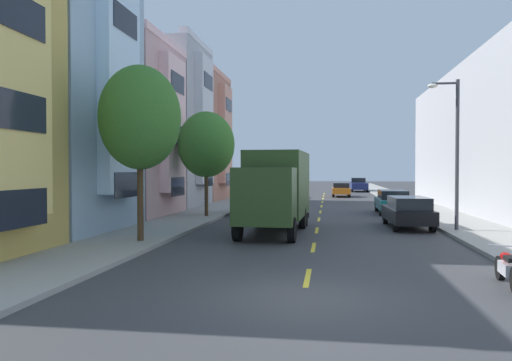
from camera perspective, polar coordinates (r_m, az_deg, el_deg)
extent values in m
plane|color=#38383A|center=(40.76, 7.65, -2.66)|extent=(160.00, 160.00, 0.00)
cube|color=#99968E|center=(39.50, -2.76, -2.68)|extent=(3.20, 120.00, 0.14)
cube|color=#99968E|center=(39.31, 18.02, -2.76)|extent=(3.20, 120.00, 0.14)
cube|color=yellow|center=(12.98, 5.98, -11.08)|extent=(0.14, 2.20, 0.01)
cube|color=yellow|center=(17.89, 6.66, -7.67)|extent=(0.14, 2.20, 0.01)
cube|color=yellow|center=(22.84, 7.05, -5.73)|extent=(0.14, 2.20, 0.01)
cube|color=yellow|center=(27.81, 7.29, -4.48)|extent=(0.14, 2.20, 0.01)
cube|color=yellow|center=(32.79, 7.46, -3.61)|extent=(0.14, 2.20, 0.01)
cube|color=yellow|center=(37.77, 7.59, -2.97)|extent=(0.14, 2.20, 0.01)
cube|color=yellow|center=(42.76, 7.68, -2.48)|extent=(0.14, 2.20, 0.01)
cube|color=yellow|center=(47.75, 7.76, -2.09)|extent=(0.14, 2.20, 0.01)
cube|color=yellow|center=(52.74, 7.82, -1.77)|extent=(0.14, 2.20, 0.01)
cube|color=yellow|center=(57.73, 7.87, -1.51)|extent=(0.14, 2.20, 0.01)
cube|color=#F9D572|center=(15.87, -26.43, 9.16)|extent=(0.55, 3.23, 7.21)
cube|color=#1E232D|center=(15.58, -25.42, -2.95)|extent=(0.04, 2.45, 1.10)
cube|color=#1E232D|center=(15.63, -25.52, 7.24)|extent=(0.04, 2.45, 1.10)
cube|color=#1E232D|center=(16.17, -25.61, 17.06)|extent=(0.04, 2.45, 1.10)
cube|color=#CAE7FE|center=(22.46, -15.48, 10.40)|extent=(0.55, 3.23, 9.19)
cube|color=#1E232D|center=(22.06, -14.71, -0.49)|extent=(0.04, 2.45, 1.10)
cube|color=#1E232D|center=(22.24, -14.77, 8.66)|extent=(0.04, 2.45, 1.10)
cube|color=#1E232D|center=(22.97, -14.82, 17.44)|extent=(0.04, 2.45, 1.10)
cube|color=#CC9E9E|center=(32.11, -21.97, 5.13)|extent=(13.90, 7.17, 9.99)
cube|color=#FECACA|center=(30.16, -10.58, 15.50)|extent=(0.60, 7.17, 0.44)
cube|color=#FECACA|center=(29.18, -9.56, 6.39)|extent=(0.55, 3.23, 7.79)
cube|color=#1E232D|center=(28.99, -8.98, -0.69)|extent=(0.04, 2.45, 1.10)
cube|color=#1E232D|center=(29.05, -9.00, 5.23)|extent=(0.04, 2.45, 1.10)
cube|color=#1E232D|center=(29.41, -9.02, 11.06)|extent=(0.04, 2.45, 1.10)
cube|color=#A8A8AD|center=(37.95, -13.80, 5.92)|extent=(10.10, 7.17, 11.77)
cube|color=silver|center=(37.44, -6.78, 15.49)|extent=(0.60, 7.17, 0.44)
cube|color=silver|center=(36.33, -5.95, 6.90)|extent=(0.55, 3.23, 9.18)
cube|color=#1E232D|center=(36.08, -5.49, 0.20)|extent=(0.04, 2.45, 1.10)
cube|color=#1E232D|center=(36.19, -5.50, 5.80)|extent=(0.04, 2.45, 1.10)
cube|color=#1E232D|center=(36.64, -5.51, 11.31)|extent=(0.04, 2.45, 1.10)
cube|color=#B27560|center=(45.06, -11.16, 4.58)|extent=(11.63, 7.17, 10.83)
cube|color=#E19B83|center=(44.22, -4.22, 12.02)|extent=(0.60, 7.17, 0.44)
cube|color=#E19B83|center=(43.44, -3.53, 5.30)|extent=(0.55, 3.23, 8.44)
cube|color=#1E232D|center=(43.28, -3.14, 0.15)|extent=(0.04, 2.45, 1.10)
cube|color=#1E232D|center=(43.34, -3.15, 4.45)|extent=(0.04, 2.45, 1.10)
cube|color=#1E232D|center=(43.64, -3.15, 8.71)|extent=(0.04, 2.45, 1.10)
cylinder|color=#47331E|center=(18.82, -13.23, -2.05)|extent=(0.23, 0.23, 3.12)
ellipsoid|color=#387028|center=(18.89, -13.27, 7.10)|extent=(3.03, 3.03, 3.87)
cylinder|color=#47331E|center=(28.35, -5.76, -1.38)|extent=(0.21, 0.21, 2.67)
ellipsoid|color=#387028|center=(28.35, -5.77, 4.17)|extent=(3.24, 3.24, 3.76)
cylinder|color=#38383D|center=(23.33, 22.24, 2.76)|extent=(0.16, 0.16, 6.58)
cylinder|color=#38383D|center=(23.50, 20.98, 10.45)|extent=(1.10, 0.10, 0.10)
ellipsoid|color=silver|center=(23.38, 19.76, 10.26)|extent=(0.44, 0.28, 0.20)
cube|color=#2D471E|center=(22.90, 2.65, -0.37)|extent=(2.61, 5.77, 2.93)
cube|color=#2D471E|center=(18.97, 1.01, -1.82)|extent=(2.37, 1.98, 2.20)
cube|color=black|center=(18.06, 0.54, -0.43)|extent=(2.02, 0.15, 0.97)
cube|color=black|center=(25.73, 3.49, -3.97)|extent=(2.40, 0.25, 0.24)
cylinder|color=black|center=(19.23, -2.15, -5.60)|extent=(0.31, 0.97, 0.96)
cylinder|color=black|center=(18.89, 4.17, -5.73)|extent=(0.31, 0.97, 0.96)
cylinder|color=black|center=(24.78, 0.74, -4.06)|extent=(0.31, 0.97, 0.96)
cylinder|color=black|center=(24.51, 5.64, -4.13)|extent=(0.31, 0.97, 0.96)
cylinder|color=black|center=(23.70, 0.28, -4.31)|extent=(0.31, 0.97, 0.96)
cylinder|color=black|center=(23.42, 5.41, -4.38)|extent=(0.31, 0.97, 0.96)
cube|color=black|center=(24.62, 17.10, -3.78)|extent=(1.95, 4.75, 0.62)
cube|color=black|center=(24.21, 17.26, -2.48)|extent=(1.68, 2.86, 0.55)
cylinder|color=black|center=(26.36, 18.19, -4.13)|extent=(0.24, 0.67, 0.66)
cylinder|color=black|center=(26.10, 14.73, -4.17)|extent=(0.24, 0.67, 0.66)
cylinder|color=black|center=(23.25, 19.74, -4.86)|extent=(0.24, 0.67, 0.66)
cylinder|color=black|center=(22.95, 15.83, -4.91)|extent=(0.24, 0.67, 0.66)
cube|color=#194C28|center=(49.37, 2.58, -1.07)|extent=(1.98, 4.81, 0.90)
cube|color=black|center=(49.34, 2.58, -0.14)|extent=(1.73, 2.79, 0.70)
cylinder|color=black|center=(47.86, 1.36, -1.68)|extent=(0.22, 0.66, 0.66)
cylinder|color=black|center=(47.69, 3.43, -1.69)|extent=(0.22, 0.66, 0.66)
cylinder|color=black|center=(51.10, 1.79, -1.49)|extent=(0.22, 0.66, 0.66)
cylinder|color=black|center=(50.94, 3.73, -1.50)|extent=(0.22, 0.66, 0.66)
cube|color=silver|center=(37.28, 0.75, -2.03)|extent=(1.76, 4.01, 0.62)
cube|color=black|center=(37.73, 0.85, -1.10)|extent=(1.54, 1.69, 0.55)
cylinder|color=black|center=(36.06, -0.72, -2.64)|extent=(0.22, 0.66, 0.66)
cylinder|color=black|center=(35.86, 1.68, -2.66)|extent=(0.22, 0.66, 0.66)
cylinder|color=black|center=(38.74, -0.11, -2.37)|extent=(0.22, 0.66, 0.66)
cylinder|color=black|center=(38.56, 2.13, -2.39)|extent=(0.22, 0.66, 0.66)
cube|color=navy|center=(64.02, 11.80, -0.61)|extent=(2.03, 5.31, 0.80)
cube|color=black|center=(65.16, 11.73, 0.04)|extent=(1.77, 1.60, 0.60)
cylinder|color=black|center=(65.89, 12.47, -0.91)|extent=(0.22, 0.66, 0.66)
cylinder|color=black|center=(65.78, 10.92, -0.90)|extent=(0.22, 0.66, 0.66)
cylinder|color=black|center=(62.30, 12.72, -1.03)|extent=(0.22, 0.66, 0.66)
cylinder|color=black|center=(62.18, 11.09, -1.03)|extent=(0.22, 0.66, 0.66)
cube|color=#195B60|center=(32.29, 15.44, -2.59)|extent=(1.87, 4.72, 0.62)
cube|color=black|center=(31.88, 15.52, -1.58)|extent=(1.63, 2.84, 0.55)
cylinder|color=black|center=(33.99, 16.48, -2.93)|extent=(0.23, 0.66, 0.66)
cylinder|color=black|center=(33.82, 13.79, -2.93)|extent=(0.23, 0.66, 0.66)
cylinder|color=black|center=(30.83, 17.25, -3.35)|extent=(0.23, 0.66, 0.66)
cylinder|color=black|center=(30.64, 14.28, -3.36)|extent=(0.23, 0.66, 0.66)
cube|color=#B2B5BA|center=(30.64, -0.63, -2.75)|extent=(1.81, 4.03, 0.62)
cube|color=black|center=(31.08, -0.48, -1.61)|extent=(1.56, 1.71, 0.55)
cylinder|color=black|center=(29.48, -2.55, -3.51)|extent=(0.23, 0.66, 0.66)
cylinder|color=black|center=(29.20, 0.37, -3.55)|extent=(0.23, 0.66, 0.66)
cylinder|color=black|center=(32.13, -1.55, -3.11)|extent=(0.23, 0.66, 0.66)
cylinder|color=black|center=(31.88, 1.14, -3.15)|extent=(0.23, 0.66, 0.66)
cube|color=orange|center=(51.59, 9.81, -1.15)|extent=(1.80, 4.50, 0.60)
cube|color=black|center=(51.35, 9.81, -0.55)|extent=(1.58, 2.16, 0.50)
cylinder|color=black|center=(53.16, 10.62, -1.41)|extent=(0.22, 0.66, 0.66)
cylinder|color=black|center=(53.12, 8.91, -1.40)|extent=(0.22, 0.66, 0.66)
cylinder|color=black|center=(50.11, 10.75, -1.57)|extent=(0.22, 0.66, 0.66)
cylinder|color=black|center=(50.07, 8.94, -1.56)|extent=(0.22, 0.66, 0.66)
cylinder|color=black|center=(14.03, 26.40, -9.04)|extent=(0.20, 0.61, 0.60)
cube|color=silver|center=(13.31, 27.10, -9.07)|extent=(0.36, 0.83, 0.28)
ellipsoid|color=maroon|center=(13.43, 26.94, -7.85)|extent=(0.24, 0.48, 0.22)
cube|color=black|center=(13.01, 27.38, -8.06)|extent=(0.27, 0.54, 0.10)
cylinder|color=silver|center=(13.82, 26.53, -6.76)|extent=(0.62, 0.09, 0.03)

